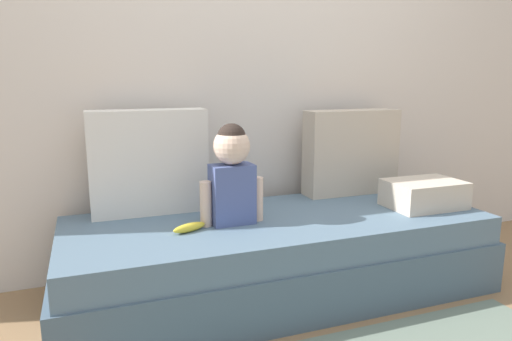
{
  "coord_description": "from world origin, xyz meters",
  "views": [
    {
      "loc": [
        -0.9,
        -2.07,
        1.11
      ],
      "look_at": [
        -0.13,
        0.0,
        0.66
      ],
      "focal_mm": 32.39,
      "sensor_mm": 36.0,
      "label": 1
    }
  ],
  "objects_px": {
    "toddler": "(232,171)",
    "banana": "(189,227)",
    "couch": "(279,255)",
    "folded_blanket": "(424,194)",
    "throw_pillow_left": "(149,162)",
    "throw_pillow_right": "(351,152)"
  },
  "relations": [
    {
      "from": "banana",
      "to": "throw_pillow_left",
      "type": "bearing_deg",
      "value": 108.06
    },
    {
      "from": "throw_pillow_right",
      "to": "folded_blanket",
      "type": "relative_size",
      "value": 1.45
    },
    {
      "from": "couch",
      "to": "throw_pillow_left",
      "type": "relative_size",
      "value": 3.67
    },
    {
      "from": "toddler",
      "to": "banana",
      "type": "height_order",
      "value": "toddler"
    },
    {
      "from": "throw_pillow_left",
      "to": "couch",
      "type": "bearing_deg",
      "value": -27.37
    },
    {
      "from": "couch",
      "to": "toddler",
      "type": "distance_m",
      "value": 0.53
    },
    {
      "from": "couch",
      "to": "throw_pillow_right",
      "type": "relative_size",
      "value": 3.77
    },
    {
      "from": "folded_blanket",
      "to": "throw_pillow_right",
      "type": "bearing_deg",
      "value": 117.12
    },
    {
      "from": "folded_blanket",
      "to": "banana",
      "type": "bearing_deg",
      "value": 178.37
    },
    {
      "from": "couch",
      "to": "throw_pillow_left",
      "type": "xyz_separation_m",
      "value": [
        -0.6,
        0.31,
        0.48
      ]
    },
    {
      "from": "throw_pillow_left",
      "to": "toddler",
      "type": "xyz_separation_m",
      "value": [
        0.35,
        -0.32,
        -0.01
      ]
    },
    {
      "from": "banana",
      "to": "throw_pillow_right",
      "type": "bearing_deg",
      "value": 19.27
    },
    {
      "from": "couch",
      "to": "throw_pillow_right",
      "type": "height_order",
      "value": "throw_pillow_right"
    },
    {
      "from": "throw_pillow_right",
      "to": "banana",
      "type": "distance_m",
      "value": 1.17
    },
    {
      "from": "toddler",
      "to": "banana",
      "type": "bearing_deg",
      "value": -166.07
    },
    {
      "from": "couch",
      "to": "toddler",
      "type": "relative_size",
      "value": 4.49
    },
    {
      "from": "couch",
      "to": "banana",
      "type": "height_order",
      "value": "banana"
    },
    {
      "from": "couch",
      "to": "folded_blanket",
      "type": "height_order",
      "value": "folded_blanket"
    },
    {
      "from": "folded_blanket",
      "to": "couch",
      "type": "bearing_deg",
      "value": 172.8
    },
    {
      "from": "couch",
      "to": "banana",
      "type": "distance_m",
      "value": 0.53
    },
    {
      "from": "toddler",
      "to": "folded_blanket",
      "type": "bearing_deg",
      "value": -4.95
    },
    {
      "from": "throw_pillow_left",
      "to": "folded_blanket",
      "type": "distance_m",
      "value": 1.49
    }
  ]
}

